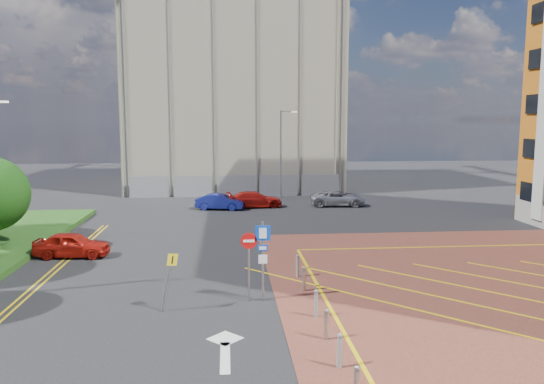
{
  "coord_description": "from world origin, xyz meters",
  "views": [
    {
      "loc": [
        -0.9,
        -19.3,
        7.15
      ],
      "look_at": [
        1.09,
        3.58,
        4.01
      ],
      "focal_mm": 35.0,
      "sensor_mm": 36.0,
      "label": 1
    }
  ],
  "objects": [
    {
      "name": "construction_building",
      "position": [
        0.0,
        40.0,
        11.0
      ],
      "size": [
        21.2,
        19.2,
        22.0
      ],
      "primitive_type": "cube",
      "color": "#AAA38B",
      "rests_on": "ground"
    },
    {
      "name": "car_red_back",
      "position": [
        1.4,
        23.65,
        0.66
      ],
      "size": [
        4.73,
        2.38,
        1.32
      ],
      "primitive_type": "imported",
      "rotation": [
        0.0,
        0.0,
        1.69
      ],
      "color": "#B5160F",
      "rests_on": "ground"
    },
    {
      "name": "lamp_back",
      "position": [
        4.08,
        28.0,
        4.36
      ],
      "size": [
        1.53,
        0.16,
        8.0
      ],
      "color": "#9EA0A8",
      "rests_on": "ground"
    },
    {
      "name": "bollard_row",
      "position": [
        2.3,
        -1.67,
        0.47
      ],
      "size": [
        0.14,
        11.14,
        0.9
      ],
      "color": "#9EA0A8",
      "rests_on": "forecourt"
    },
    {
      "name": "sign_cluster",
      "position": [
        0.3,
        0.98,
        1.95
      ],
      "size": [
        1.17,
        0.12,
        3.2
      ],
      "color": "#9EA0A8",
      "rests_on": "ground"
    },
    {
      "name": "warning_sign",
      "position": [
        -3.07,
        0.09,
        1.43
      ],
      "size": [
        0.68,
        0.4,
        2.25
      ],
      "color": "#9EA0A8",
      "rests_on": "ground"
    },
    {
      "name": "car_blue_back",
      "position": [
        -1.43,
        22.82,
        0.64
      ],
      "size": [
        4.04,
        2.06,
        1.27
      ],
      "primitive_type": "imported",
      "rotation": [
        0.0,
        0.0,
        1.38
      ],
      "color": "navy",
      "rests_on": "ground"
    },
    {
      "name": "ground",
      "position": [
        0.0,
        0.0,
        0.0
      ],
      "size": [
        140.0,
        140.0,
        0.0
      ],
      "primitive_type": "plane",
      "color": "black",
      "rests_on": "ground"
    },
    {
      "name": "car_red_left",
      "position": [
        -9.0,
        8.62,
        0.66
      ],
      "size": [
        3.94,
        1.76,
        1.31
      ],
      "primitive_type": "imported",
      "rotation": [
        0.0,
        0.0,
        1.52
      ],
      "color": "#AC170E",
      "rests_on": "ground"
    },
    {
      "name": "car_silver_back",
      "position": [
        8.36,
        23.79,
        0.64
      ],
      "size": [
        4.75,
        2.53,
        1.27
      ],
      "primitive_type": "imported",
      "rotation": [
        0.0,
        0.0,
        1.48
      ],
      "color": "#A2A2A9",
      "rests_on": "ground"
    },
    {
      "name": "construction_fence",
      "position": [
        1.0,
        30.0,
        1.0
      ],
      "size": [
        21.6,
        0.06,
        2.0
      ],
      "primitive_type": "cube",
      "color": "gray",
      "rests_on": "ground"
    }
  ]
}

